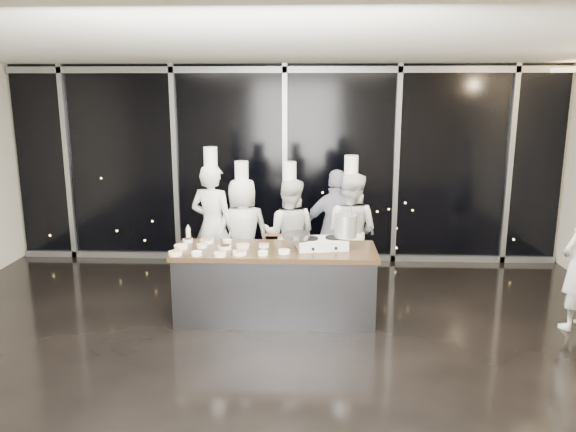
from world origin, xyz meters
name	(u,v)px	position (x,y,z in m)	size (l,w,h in m)	color
ground	(270,350)	(0.00, 0.00, 0.00)	(9.00, 9.00, 0.00)	black
room_shell	(286,145)	(0.18, 0.00, 2.25)	(9.02, 7.02, 3.21)	beige
window_wall	(285,165)	(0.00, 3.43, 1.60)	(8.90, 0.11, 3.20)	black
demo_counter	(275,283)	(0.00, 0.90, 0.45)	(2.46, 0.86, 0.90)	#333438
stove	(322,243)	(0.57, 0.94, 0.96)	(0.65, 0.46, 0.14)	silver
frying_pan	(296,236)	(0.25, 0.90, 1.07)	(0.60, 0.39, 0.06)	gray
stock_pot	(345,226)	(0.85, 0.98, 1.18)	(0.27, 0.27, 0.27)	#B9B9BB
prep_bowls	(221,248)	(-0.66, 0.82, 0.93)	(1.42, 0.72, 0.05)	white
squeeze_bottle	(188,233)	(-1.14, 1.24, 1.00)	(0.06, 0.06, 0.21)	silver
chef_far_left	(213,225)	(-0.96, 1.99, 0.92)	(0.76, 0.62, 2.03)	silver
chef_left	(243,232)	(-0.54, 2.03, 0.81)	(0.92, 0.77, 1.83)	silver
chef_center	(289,234)	(0.13, 1.98, 0.81)	(0.86, 0.72, 1.83)	silver
guest	(337,231)	(0.81, 1.98, 0.86)	(1.03, 0.47, 1.72)	#15183A
chef_right	(350,231)	(0.97, 1.97, 0.86)	(1.01, 0.91, 1.92)	silver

